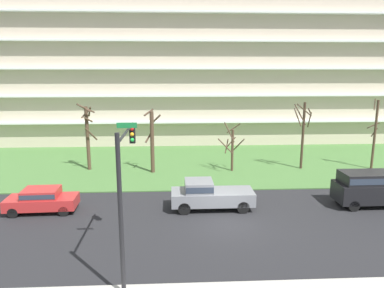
{
  "coord_description": "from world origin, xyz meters",
  "views": [
    {
      "loc": [
        -3.12,
        -19.51,
        9.05
      ],
      "look_at": [
        -1.85,
        6.0,
        3.67
      ],
      "focal_mm": 33.11,
      "sensor_mm": 36.0,
      "label": 1
    }
  ],
  "objects": [
    {
      "name": "tree_far_right",
      "position": [
        15.03,
        11.21,
        3.32
      ],
      "size": [
        1.09,
        0.78,
        6.5
      ],
      "color": "#4C3828",
      "rests_on": "ground"
    },
    {
      "name": "tree_left",
      "position": [
        -5.1,
        11.06,
        2.96
      ],
      "size": [
        1.54,
        1.01,
        5.7
      ],
      "color": "#4C3828",
      "rests_on": "ground"
    },
    {
      "name": "ground",
      "position": [
        0.0,
        0.0,
        0.0
      ],
      "size": [
        160.0,
        160.0,
        0.0
      ],
      "primitive_type": "plane",
      "color": "#232326"
    },
    {
      "name": "van_black_center_right",
      "position": [
        10.29,
        2.5,
        1.4
      ],
      "size": [
        5.22,
        2.04,
        2.36
      ],
      "rotation": [
        0.0,
        0.0,
        3.15
      ],
      "color": "black",
      "rests_on": "ground"
    },
    {
      "name": "grass_lawn_strip",
      "position": [
        0.0,
        14.0,
        0.04
      ],
      "size": [
        80.0,
        16.0,
        0.08
      ],
      "primitive_type": "cube",
      "color": "#477238",
      "rests_on": "ground"
    },
    {
      "name": "apartment_building",
      "position": [
        0.0,
        27.72,
        9.19
      ],
      "size": [
        48.98,
        12.4,
        18.38
      ],
      "color": "beige",
      "rests_on": "ground"
    },
    {
      "name": "tree_center",
      "position": [
        1.98,
        11.17,
        2.26
      ],
      "size": [
        2.37,
        2.36,
        4.52
      ],
      "color": "#4C3828",
      "rests_on": "ground"
    },
    {
      "name": "pickup_gray_center_left",
      "position": [
        -0.92,
        2.5,
        1.02
      ],
      "size": [
        5.41,
        2.02,
        1.95
      ],
      "rotation": [
        0.0,
        0.0,
        3.15
      ],
      "color": "slate",
      "rests_on": "ground"
    },
    {
      "name": "sedan_red_near_left",
      "position": [
        -11.73,
        2.5,
        0.87
      ],
      "size": [
        4.47,
        1.97,
        1.57
      ],
      "rotation": [
        0.0,
        0.0,
        3.18
      ],
      "color": "#B22828",
      "rests_on": "ground"
    },
    {
      "name": "tree_right",
      "position": [
        8.5,
        11.51,
        3.53
      ],
      "size": [
        1.66,
        1.5,
        6.2
      ],
      "color": "#423023",
      "rests_on": "ground"
    },
    {
      "name": "traffic_signal_mast",
      "position": [
        -5.24,
        -4.98,
        4.6
      ],
      "size": [
        0.9,
        5.05,
        6.77
      ],
      "color": "black",
      "rests_on": "ground"
    },
    {
      "name": "tree_far_left",
      "position": [
        -10.92,
        12.14,
        3.32
      ],
      "size": [
        1.57,
        1.41,
        6.2
      ],
      "color": "#4C3828",
      "rests_on": "ground"
    }
  ]
}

